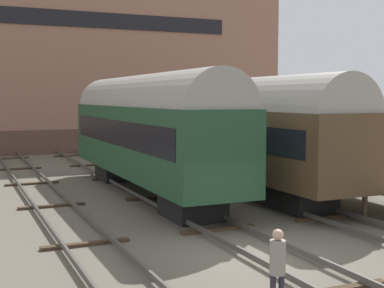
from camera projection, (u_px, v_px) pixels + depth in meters
name	position (u px, v px, depth m)	size (l,w,h in m)	color
ground_plane	(267.00, 256.00, 14.65)	(200.00, 200.00, 0.00)	#60594C
track_left	(113.00, 271.00, 12.89)	(2.60, 60.00, 0.26)	#4C4742
track_middle	(267.00, 251.00, 14.64)	(2.60, 60.00, 0.26)	#4C4742
train_car_green	(147.00, 127.00, 23.48)	(2.94, 15.05, 5.33)	black
train_car_brown	(234.00, 126.00, 25.27)	(3.01, 16.89, 5.21)	black
bench	(339.00, 163.00, 22.85)	(1.40, 0.40, 0.91)	brown
person_worker	(278.00, 263.00, 10.60)	(0.32, 0.32, 1.74)	#282833
warehouse_building	(49.00, 40.00, 46.70)	(38.22, 14.06, 18.70)	brown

